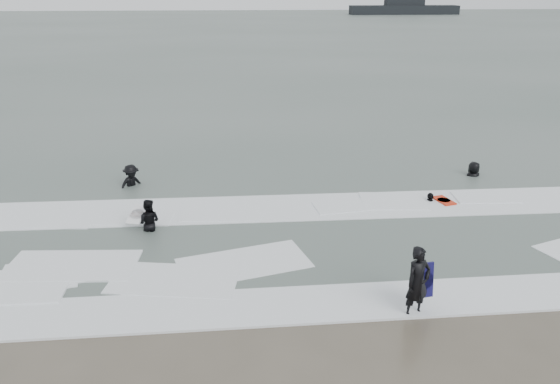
{
  "coord_description": "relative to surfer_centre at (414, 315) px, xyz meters",
  "views": [
    {
      "loc": [
        -1.43,
        -12.96,
        8.05
      ],
      "look_at": [
        0.0,
        5.0,
        1.1
      ],
      "focal_mm": 35.0,
      "sensor_mm": 36.0,
      "label": 1
    }
  ],
  "objects": [
    {
      "name": "surf_foam",
      "position": [
        -3.0,
        4.95,
        0.04
      ],
      "size": [
        30.03,
        9.06,
        0.09
      ],
      "color": "white",
      "rests_on": "ground"
    },
    {
      "name": "surfer_centre",
      "position": [
        0.0,
        0.0,
        0.0
      ],
      "size": [
        0.84,
        0.7,
        1.95
      ],
      "primitive_type": "imported",
      "rotation": [
        0.0,
        0.0,
        0.39
      ],
      "color": "black",
      "rests_on": "ground"
    },
    {
      "name": "sea",
      "position": [
        -3.0,
        81.25,
        0.06
      ],
      "size": [
        320.0,
        320.0,
        0.0
      ],
      "primitive_type": "plane",
      "color": "#47544C",
      "rests_on": "ground"
    },
    {
      "name": "ground",
      "position": [
        -3.0,
        1.25,
        0.0
      ],
      "size": [
        320.0,
        320.0,
        0.0
      ],
      "primitive_type": "plane",
      "color": "brown",
      "rests_on": "ground"
    },
    {
      "name": "surfer_right_near",
      "position": [
        2.99,
        7.5,
        0.0
      ],
      "size": [
        0.88,
        0.94,
        1.55
      ],
      "primitive_type": "imported",
      "rotation": [
        0.0,
        0.0,
        -2.28
      ],
      "color": "black",
      "rests_on": "ground"
    },
    {
      "name": "surfer_right_far",
      "position": [
        5.9,
        10.3,
        0.0
      ],
      "size": [
        0.99,
        0.75,
        1.83
      ],
      "primitive_type": "imported",
      "rotation": [
        0.0,
        0.0,
        -2.94
      ],
      "color": "black",
      "rests_on": "ground"
    },
    {
      "name": "bodyboards",
      "position": [
        -1.43,
        4.57,
        0.5
      ],
      "size": [
        12.2,
        7.76,
        1.25
      ],
      "color": "#120F48",
      "rests_on": "ground"
    },
    {
      "name": "vessel_horizon",
      "position": [
        39.99,
        136.12,
        1.43
      ],
      "size": [
        28.34,
        5.06,
        3.85
      ],
      "color": "black",
      "rests_on": "ground"
    },
    {
      "name": "surfer_breaker",
      "position": [
        -8.92,
        10.14,
        0.0
      ],
      "size": [
        1.35,
        1.28,
        1.84
      ],
      "primitive_type": "imported",
      "rotation": [
        0.0,
        0.0,
        0.69
      ],
      "color": "black",
      "rests_on": "ground"
    },
    {
      "name": "surfer_wading",
      "position": [
        -7.58,
        5.74,
        0.0
      ],
      "size": [
        0.89,
        0.73,
        1.7
      ],
      "primitive_type": "imported",
      "rotation": [
        0.0,
        0.0,
        3.03
      ],
      "color": "black",
      "rests_on": "ground"
    }
  ]
}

